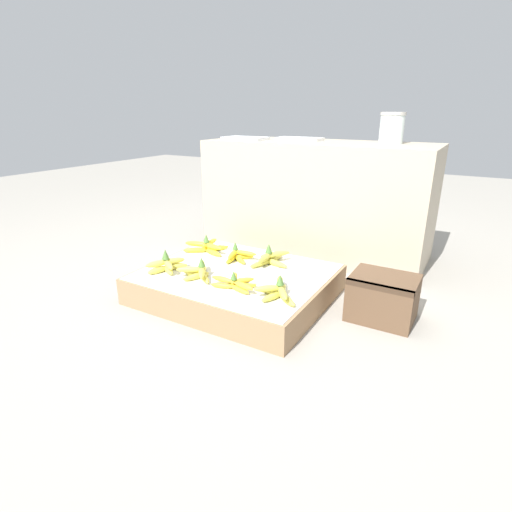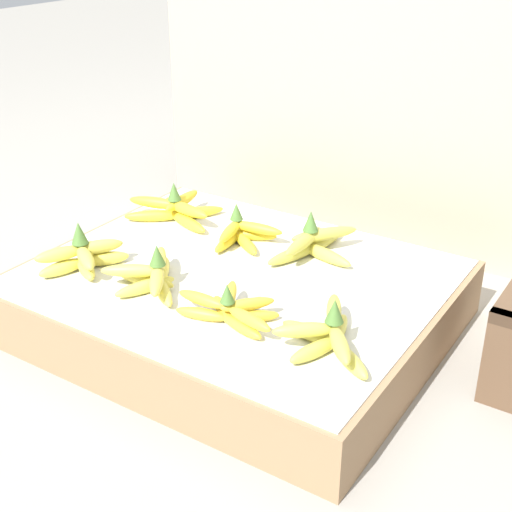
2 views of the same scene
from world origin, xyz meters
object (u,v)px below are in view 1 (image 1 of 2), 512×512
object	(u,v)px
banana_bunch_middle_midleft	(238,255)
banana_bunch_front_midleft	(199,272)
banana_bunch_front_right	(277,291)
banana_bunch_front_left	(167,265)
banana_bunch_front_midright	(236,283)
glass_jar	(392,128)
banana_bunch_middle_midright	(270,258)
wooden_crate	(383,298)
banana_bunch_middle_left	(207,247)
foam_tray_white	(300,139)

from	to	relation	value
banana_bunch_middle_midleft	banana_bunch_front_midleft	bearing A→B (deg)	-96.89
banana_bunch_front_midleft	banana_bunch_front_right	xyz separation A→B (m)	(0.43, -0.00, 0.00)
banana_bunch_front_midleft	banana_bunch_front_left	bearing A→B (deg)	-172.68
banana_bunch_front_midright	glass_jar	size ratio (longest dim) A/B	1.35
banana_bunch_middle_midleft	banana_bunch_front_right	bearing A→B (deg)	-37.07
banana_bunch_middle_midleft	banana_bunch_middle_midright	distance (m)	0.18
banana_bunch_front_left	banana_bunch_front_midleft	bearing A→B (deg)	7.32
wooden_crate	glass_jar	distance (m)	1.08
banana_bunch_front_left	glass_jar	size ratio (longest dim) A/B	1.13
banana_bunch_middle_left	banana_bunch_front_midright	bearing A→B (deg)	-39.30
banana_bunch_front_right	glass_jar	bearing A→B (deg)	80.99
foam_tray_white	banana_bunch_front_midright	bearing A→B (deg)	-80.04
banana_bunch_front_left	banana_bunch_front_midleft	world-z (taller)	banana_bunch_front_left
banana_bunch_front_midright	banana_bunch_front_right	distance (m)	0.21
banana_bunch_middle_left	banana_bunch_middle_midleft	world-z (taller)	banana_bunch_middle_left
wooden_crate	banana_bunch_front_right	world-z (taller)	banana_bunch_front_right
banana_bunch_front_right	banana_bunch_middle_left	bearing A→B (deg)	152.35
banana_bunch_middle_left	banana_bunch_middle_midleft	distance (m)	0.23
banana_bunch_front_midleft	banana_bunch_middle_left	distance (m)	0.37
banana_bunch_front_right	foam_tray_white	bearing A→B (deg)	110.31
banana_bunch_front_midright	foam_tray_white	world-z (taller)	foam_tray_white
banana_bunch_front_right	banana_bunch_middle_left	size ratio (longest dim) A/B	0.87
banana_bunch_front_left	banana_bunch_front_midleft	xyz separation A→B (m)	(0.18, 0.02, -0.01)
banana_bunch_front_left	banana_bunch_middle_midright	world-z (taller)	banana_bunch_front_left
banana_bunch_front_midright	banana_bunch_front_right	size ratio (longest dim) A/B	1.04
banana_bunch_front_midright	banana_bunch_front_midleft	bearing A→B (deg)	175.49
wooden_crate	banana_bunch_front_midleft	world-z (taller)	banana_bunch_front_midleft
banana_bunch_front_midleft	banana_bunch_front_right	world-z (taller)	banana_bunch_front_right
banana_bunch_front_midleft	banana_bunch_front_right	bearing A→B (deg)	-0.59
banana_bunch_front_midright	glass_jar	bearing A→B (deg)	71.02
banana_bunch_front_midright	foam_tray_white	size ratio (longest dim) A/B	0.81
banana_bunch_front_left	banana_bunch_middle_left	distance (m)	0.34
glass_jar	banana_bunch_front_right	bearing A→B (deg)	-99.01
banana_bunch_front_midright	banana_bunch_middle_midleft	bearing A→B (deg)	120.91
banana_bunch_front_midright	banana_bunch_middle_left	bearing A→B (deg)	140.70
banana_bunch_middle_midleft	glass_jar	size ratio (longest dim) A/B	0.94
banana_bunch_front_midleft	banana_bunch_middle_midright	xyz separation A→B (m)	(0.21, 0.33, 0.00)
banana_bunch_middle_left	banana_bunch_front_midleft	bearing A→B (deg)	-59.09
banana_bunch_front_midleft	banana_bunch_middle_midleft	xyz separation A→B (m)	(0.04, 0.29, -0.00)
banana_bunch_middle_left	foam_tray_white	bearing A→B (deg)	73.64
banana_bunch_middle_midright	foam_tray_white	distance (m)	0.94
banana_bunch_front_midright	banana_bunch_middle_midleft	xyz separation A→B (m)	(-0.18, 0.31, 0.00)
glass_jar	banana_bunch_middle_midleft	bearing A→B (deg)	-125.37
banana_bunch_middle_left	banana_bunch_front_right	bearing A→B (deg)	-27.65
wooden_crate	banana_bunch_front_midright	xyz separation A→B (m)	(-0.59, -0.31, 0.06)
banana_bunch_front_midright	banana_bunch_middle_left	world-z (taller)	banana_bunch_middle_left
banana_bunch_front_midleft	banana_bunch_middle_midleft	size ratio (longest dim) A/B	1.27
glass_jar	foam_tray_white	distance (m)	0.58
banana_bunch_front_midleft	glass_jar	bearing A→B (deg)	61.10
banana_bunch_front_midright	banana_bunch_middle_midright	xyz separation A→B (m)	(-0.01, 0.35, 0.01)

